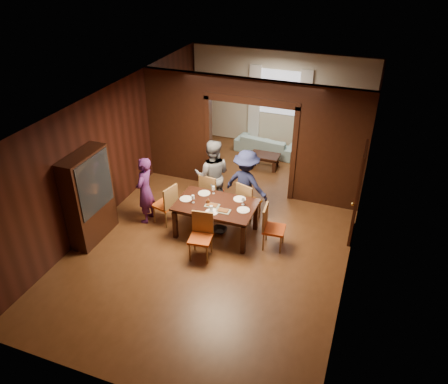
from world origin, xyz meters
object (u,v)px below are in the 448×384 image
at_px(chair_left, 165,203).
at_px(chair_far_l, 212,191).
at_px(person_purple, 145,190).
at_px(person_grey, 212,175).
at_px(coffee_table, 265,161).
at_px(hutch, 89,197).
at_px(dining_table, 216,219).
at_px(chair_right, 274,228).
at_px(chair_near, 200,237).
at_px(person_navy, 246,184).
at_px(chair_far_r, 249,200).
at_px(sofa, 266,144).

relative_size(chair_left, chair_far_l, 1.00).
xyz_separation_m(person_purple, person_grey, (1.21, 1.02, 0.09)).
distance_m(coffee_table, chair_left, 3.64).
height_order(coffee_table, hutch, hutch).
distance_m(chair_left, hutch, 1.66).
distance_m(person_purple, dining_table, 1.72).
xyz_separation_m(person_purple, chair_left, (0.42, 0.09, -0.30)).
height_order(person_grey, coffee_table, person_grey).
distance_m(chair_right, hutch, 3.89).
bearing_deg(chair_left, dining_table, 104.05).
relative_size(chair_right, hutch, 0.48).
bearing_deg(chair_right, chair_near, 117.79).
height_order(person_navy, chair_right, person_navy).
relative_size(person_navy, chair_left, 1.68).
relative_size(person_purple, chair_far_r, 1.63).
distance_m(person_purple, sofa, 4.70).
bearing_deg(chair_left, chair_near, 69.89).
bearing_deg(chair_far_r, person_purple, 41.23).
relative_size(coffee_table, chair_right, 0.82).
relative_size(chair_left, chair_far_r, 1.00).
relative_size(dining_table, chair_right, 1.75).
bearing_deg(dining_table, person_navy, 68.82).
height_order(coffee_table, chair_far_l, chair_far_l).
xyz_separation_m(dining_table, chair_far_l, (-0.45, 0.89, 0.10)).
bearing_deg(coffee_table, dining_table, -92.50).
relative_size(sofa, coffee_table, 2.27).
bearing_deg(dining_table, chair_right, -1.37).
bearing_deg(coffee_table, person_navy, -84.74).
height_order(chair_right, hutch, hutch).
xyz_separation_m(sofa, chair_right, (1.38, -4.36, 0.22)).
bearing_deg(chair_far_l, chair_far_r, -178.19).
xyz_separation_m(person_grey, chair_right, (1.76, -0.99, -0.39)).
bearing_deg(dining_table, hutch, -157.12).
xyz_separation_m(sofa, chair_far_l, (-0.37, -3.43, 0.22)).
xyz_separation_m(person_grey, coffee_table, (0.61, 2.42, -0.68)).
xyz_separation_m(person_navy, hutch, (-2.80, -1.98, 0.18)).
distance_m(coffee_table, chair_far_r, 2.61).
distance_m(person_grey, chair_far_l, 0.40).
bearing_deg(person_purple, chair_near, 60.72).
relative_size(person_grey, coffee_table, 2.19).
bearing_deg(chair_near, person_navy, 70.66).
relative_size(person_grey, sofa, 0.97).
bearing_deg(dining_table, person_purple, -177.82).
distance_m(person_grey, sofa, 3.44).
height_order(person_purple, chair_right, person_purple).
height_order(dining_table, chair_left, chair_left).
relative_size(chair_far_l, hutch, 0.48).
distance_m(coffee_table, chair_right, 3.61).
bearing_deg(chair_far_r, coffee_table, -62.99).
relative_size(chair_right, chair_near, 1.00).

